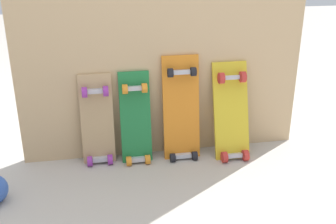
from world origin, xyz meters
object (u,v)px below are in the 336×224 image
at_px(skateboard_green, 136,124).
at_px(skateboard_yellow, 232,117).
at_px(skateboard_natural, 98,125).
at_px(skateboard_orange, 181,114).

distance_m(skateboard_green, skateboard_yellow, 0.55).
distance_m(skateboard_natural, skateboard_green, 0.21).
bearing_deg(skateboard_orange, skateboard_green, -179.70).
height_order(skateboard_natural, skateboard_orange, skateboard_orange).
bearing_deg(skateboard_green, skateboard_natural, 174.65).
relative_size(skateboard_orange, skateboard_yellow, 1.09).
distance_m(skateboard_orange, skateboard_yellow, 0.29).
bearing_deg(skateboard_yellow, skateboard_natural, 175.70).
bearing_deg(skateboard_natural, skateboard_orange, -2.24).
bearing_deg(skateboard_orange, skateboard_yellow, -7.68).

